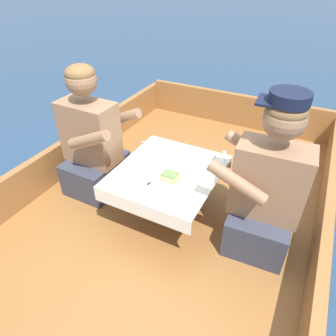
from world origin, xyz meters
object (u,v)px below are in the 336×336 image
object	(u,v)px
coffee_cup_starboard	(169,148)
coffee_cup_center	(179,158)
sandwich	(170,177)
person_port	(92,144)
person_starboard	(266,190)
coffee_cup_port	(197,171)

from	to	relation	value
coffee_cup_starboard	coffee_cup_center	world-z (taller)	coffee_cup_starboard
sandwich	person_port	bearing A→B (deg)	171.93
person_port	person_starboard	bearing A→B (deg)	1.37
coffee_cup_port	coffee_cup_starboard	world-z (taller)	same
coffee_cup_port	coffee_cup_starboard	distance (m)	0.34
coffee_cup_port	coffee_cup_center	world-z (taller)	coffee_cup_port
coffee_cup_port	coffee_cup_center	distance (m)	0.19
person_port	coffee_cup_starboard	xyz separation A→B (m)	(0.53, 0.21, 0.00)
person_port	coffee_cup_center	bearing A→B (deg)	11.52
coffee_cup_starboard	sandwich	bearing A→B (deg)	-62.26
person_starboard	sandwich	world-z (taller)	person_starboard
sandwich	coffee_cup_starboard	world-z (taller)	coffee_cup_starboard
coffee_cup_port	coffee_cup_starboard	size ratio (longest dim) A/B	0.97
person_port	coffee_cup_center	distance (m)	0.66
sandwich	coffee_cup_port	xyz separation A→B (m)	(0.13, 0.13, -0.00)
person_starboard	sandwich	size ratio (longest dim) A/B	8.33
sandwich	person_starboard	bearing A→B (deg)	11.45
person_starboard	coffee_cup_starboard	bearing A→B (deg)	-17.93
person_port	coffee_cup_starboard	bearing A→B (deg)	22.05
person_port	person_starboard	world-z (taller)	person_starboard
person_starboard	coffee_cup_center	size ratio (longest dim) A/B	11.04
sandwich	coffee_cup_starboard	xyz separation A→B (m)	(-0.16, 0.31, -0.00)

